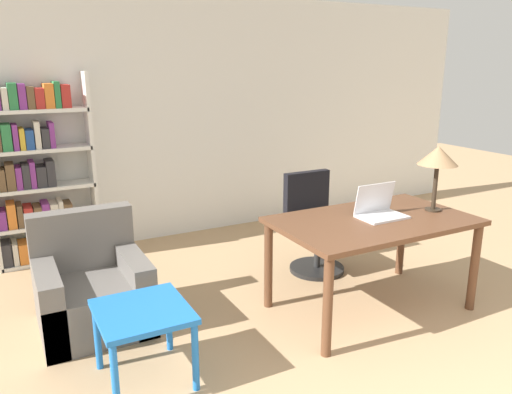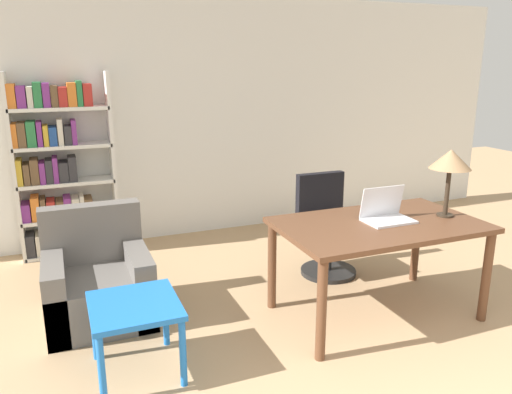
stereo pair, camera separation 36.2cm
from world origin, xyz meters
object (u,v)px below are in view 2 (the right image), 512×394
at_px(laptop, 386,214).
at_px(table_lamp, 450,161).
at_px(side_table_blue, 135,314).
at_px(armchair, 98,284).
at_px(office_chair, 326,229).
at_px(desk, 379,234).
at_px(bookshelf, 59,173).

height_order(laptop, table_lamp, table_lamp).
xyz_separation_m(side_table_blue, armchair, (-0.16, 0.87, -0.14)).
distance_m(laptop, office_chair, 0.96).
height_order(laptop, side_table_blue, laptop).
bearing_deg(office_chair, desk, -93.60).
relative_size(table_lamp, bookshelf, 0.29).
bearing_deg(desk, armchair, 159.22).
relative_size(laptop, side_table_blue, 0.65).
xyz_separation_m(laptop, armchair, (-2.14, 0.76, -0.55)).
height_order(laptop, office_chair, laptop).
bearing_deg(side_table_blue, table_lamp, 0.75).
xyz_separation_m(laptop, office_chair, (-0.02, 0.88, -0.40)).
distance_m(table_lamp, bookshelf, 3.73).
relative_size(side_table_blue, bookshelf, 0.31).
bearing_deg(desk, office_chair, 86.40).
bearing_deg(side_table_blue, laptop, 3.23).
xyz_separation_m(desk, bookshelf, (-2.26, 2.33, 0.19)).
relative_size(desk, side_table_blue, 2.69).
distance_m(armchair, bookshelf, 1.67).
bearing_deg(armchair, bookshelf, 97.31).
distance_m(desk, office_chair, 0.94).
relative_size(side_table_blue, armchair, 0.68).
bearing_deg(office_chair, laptop, -88.85).
bearing_deg(table_lamp, office_chair, 119.13).
height_order(desk, office_chair, office_chair).
height_order(desk, armchair, armchair).
height_order(table_lamp, bookshelf, bookshelf).
bearing_deg(table_lamp, bookshelf, 140.06).
bearing_deg(laptop, table_lamp, -8.71).
bearing_deg(armchair, side_table_blue, -79.39).
bearing_deg(side_table_blue, bookshelf, 98.50).
distance_m(office_chair, armchair, 2.13).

